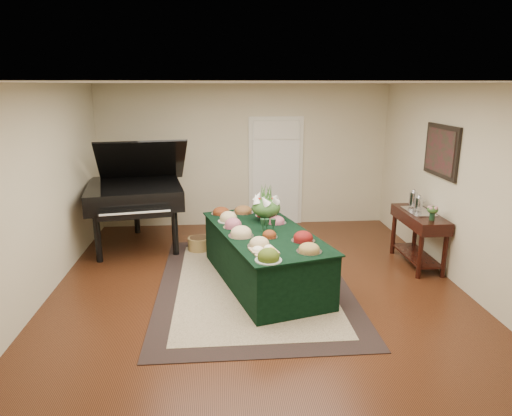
{
  "coord_description": "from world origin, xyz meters",
  "views": [
    {
      "loc": [
        -0.49,
        -5.68,
        2.68
      ],
      "look_at": [
        0.0,
        0.3,
        1.05
      ],
      "focal_mm": 32.0,
      "sensor_mm": 36.0,
      "label": 1
    }
  ],
  "objects": [
    {
      "name": "wall_painting",
      "position": [
        2.72,
        0.65,
        1.75
      ],
      "size": [
        0.05,
        0.95,
        0.75
      ],
      "color": "black",
      "rests_on": "ground"
    },
    {
      "name": "green_goblets",
      "position": [
        0.15,
        0.19,
        0.84
      ],
      "size": [
        0.21,
        0.09,
        0.18
      ],
      "color": "black",
      "rests_on": "buffet_table"
    },
    {
      "name": "food_platters",
      "position": [
        0.02,
        0.29,
        0.8
      ],
      "size": [
        1.34,
        2.48,
        0.12
      ],
      "color": "silver",
      "rests_on": "buffet_table"
    },
    {
      "name": "area_rug",
      "position": [
        -0.05,
        0.13,
        0.01
      ],
      "size": [
        2.57,
        3.6,
        0.01
      ],
      "color": "black",
      "rests_on": "ground"
    },
    {
      "name": "kitchen_doorway",
      "position": [
        0.6,
        2.97,
        1.02
      ],
      "size": [
        1.05,
        0.07,
        2.1
      ],
      "color": "silver",
      "rests_on": "ground"
    },
    {
      "name": "ground",
      "position": [
        0.0,
        0.0,
        0.0
      ],
      "size": [
        6.0,
        6.0,
        0.0
      ],
      "primitive_type": "plane",
      "color": "black",
      "rests_on": "ground"
    },
    {
      "name": "cutting_board",
      "position": [
        0.02,
        -0.56,
        0.79
      ],
      "size": [
        0.37,
        0.37,
        0.1
      ],
      "color": "tan",
      "rests_on": "buffet_table"
    },
    {
      "name": "tea_service",
      "position": [
        2.5,
        0.82,
        0.94
      ],
      "size": [
        0.34,
        0.58,
        0.3
      ],
      "color": "silver",
      "rests_on": "mahogany_sideboard"
    },
    {
      "name": "floral_centerpiece",
      "position": [
        0.18,
        0.67,
        1.0
      ],
      "size": [
        0.43,
        0.43,
        0.43
      ],
      "color": "black",
      "rests_on": "buffet_table"
    },
    {
      "name": "grand_piano",
      "position": [
        -1.9,
        1.88,
        0.93
      ],
      "size": [
        1.82,
        2.03,
        1.84
      ],
      "color": "black",
      "rests_on": "ground"
    },
    {
      "name": "buffet_table",
      "position": [
        0.1,
        0.21,
        0.38
      ],
      "size": [
        1.72,
        2.6,
        0.75
      ],
      "color": "black",
      "rests_on": "ground"
    },
    {
      "name": "pink_bouquet",
      "position": [
        2.5,
        0.28,
        0.97
      ],
      "size": [
        0.17,
        0.17,
        0.22
      ],
      "color": "black",
      "rests_on": "mahogany_sideboard"
    },
    {
      "name": "wicker_basket",
      "position": [
        -0.86,
        1.54,
        0.11
      ],
      "size": [
        0.36,
        0.36,
        0.22
      ],
      "primitive_type": "cylinder",
      "color": "olive",
      "rests_on": "ground"
    },
    {
      "name": "mahogany_sideboard",
      "position": [
        2.5,
        0.65,
        0.63
      ],
      "size": [
        0.45,
        1.19,
        0.82
      ],
      "color": "black",
      "rests_on": "ground"
    }
  ]
}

